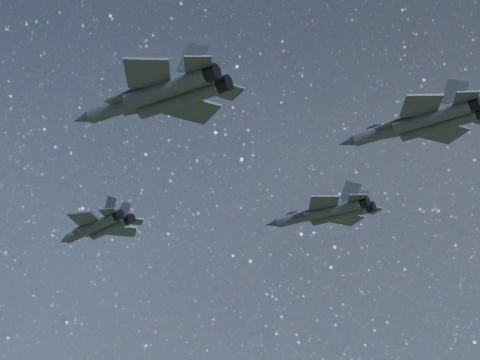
% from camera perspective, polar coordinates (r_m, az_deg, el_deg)
% --- Properties ---
extents(jet_lead, '(15.17, 10.23, 3.82)m').
position_cam_1_polar(jet_lead, '(96.12, -10.90, -3.56)').
color(jet_lead, '#2F343B').
extents(jet_left, '(16.30, 11.44, 4.11)m').
position_cam_1_polar(jet_left, '(95.98, 6.79, -2.50)').
color(jet_left, '#2F343B').
extents(jet_right, '(19.41, 13.75, 4.93)m').
position_cam_1_polar(jet_right, '(73.55, -6.24, 6.58)').
color(jet_right, '#2F343B').
extents(jet_slot, '(15.90, 11.12, 4.01)m').
position_cam_1_polar(jet_slot, '(74.35, 13.95, 4.38)').
color(jet_slot, '#2F343B').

